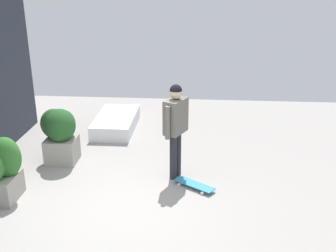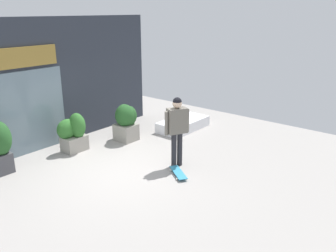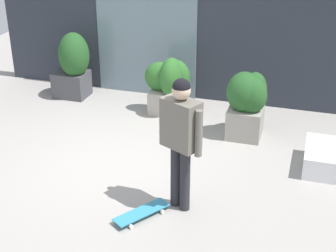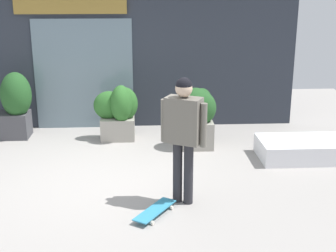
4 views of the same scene
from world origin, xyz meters
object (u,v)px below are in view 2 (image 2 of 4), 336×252
object	(u,v)px
planter_box_mid	(126,119)
skateboard	(178,173)
skateboarder	(177,124)
planter_box_right	(74,131)

from	to	relation	value
planter_box_mid	skateboard	bearing A→B (deg)	-108.37
skateboarder	planter_box_mid	world-z (taller)	skateboarder
planter_box_mid	planter_box_right	bearing A→B (deg)	161.27
skateboard	planter_box_right	world-z (taller)	planter_box_right
planter_box_right	skateboarder	bearing A→B (deg)	-70.21
skateboard	planter_box_mid	xyz separation A→B (m)	(0.88, 2.65, 0.58)
skateboarder	planter_box_right	world-z (taller)	skateboarder
planter_box_right	planter_box_mid	bearing A→B (deg)	-18.73
skateboard	skateboarder	bearing A→B (deg)	166.02
skateboarder	planter_box_mid	bearing A→B (deg)	-165.70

